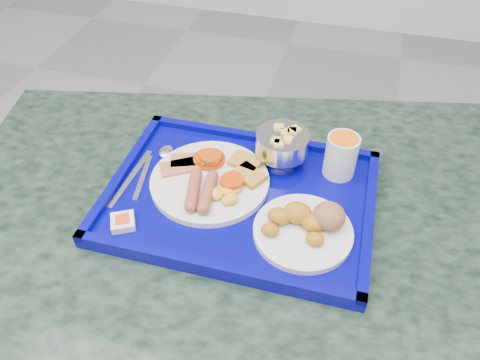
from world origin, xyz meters
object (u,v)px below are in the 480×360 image
object	(u,v)px
main_plate	(213,180)
bread_plate	(306,225)
fruit_bowl	(282,144)
juice_cup	(341,155)
tray	(240,198)
table	(254,276)

from	to	relation	value
main_plate	bread_plate	bearing A→B (deg)	-20.26
fruit_bowl	bread_plate	bearing A→B (deg)	-64.95
main_plate	juice_cup	world-z (taller)	juice_cup
fruit_bowl	juice_cup	world-z (taller)	juice_cup
fruit_bowl	juice_cup	xyz separation A→B (m)	(0.11, -0.00, -0.00)
main_plate	juice_cup	size ratio (longest dim) A/B	2.64
tray	fruit_bowl	distance (m)	0.14
bread_plate	juice_cup	distance (m)	0.17
fruit_bowl	tray	bearing A→B (deg)	-115.30
table	fruit_bowl	bearing A→B (deg)	83.94
table	bread_plate	bearing A→B (deg)	-15.75
fruit_bowl	juice_cup	size ratio (longest dim) A/B	1.21
juice_cup	fruit_bowl	bearing A→B (deg)	179.40
fruit_bowl	juice_cup	bearing A→B (deg)	-0.60
table	bread_plate	size ratio (longest dim) A/B	7.69
tray	main_plate	size ratio (longest dim) A/B	2.17
fruit_bowl	juice_cup	distance (m)	0.11
juice_cup	bread_plate	bearing A→B (deg)	-102.02
bread_plate	fruit_bowl	bearing A→B (deg)	115.05
bread_plate	juice_cup	world-z (taller)	juice_cup
table	fruit_bowl	xyz separation A→B (m)	(0.02, 0.14, 0.25)
tray	juice_cup	size ratio (longest dim) A/B	5.73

